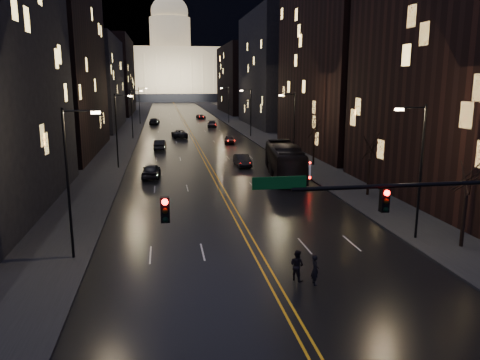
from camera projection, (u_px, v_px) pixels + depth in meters
name	position (u px, v px, depth m)	size (l,w,h in m)	color
ground	(299.00, 330.00, 19.99)	(900.00, 900.00, 0.00)	black
road	(180.00, 115.00, 145.48)	(20.00, 320.00, 0.02)	black
sidewalk_left	(135.00, 116.00, 143.24)	(8.00, 320.00, 0.16)	black
sidewalk_right	(225.00, 115.00, 147.68)	(8.00, 320.00, 0.16)	black
center_line	(180.00, 115.00, 145.47)	(0.62, 320.00, 0.01)	orange
building_left_mid	(49.00, 55.00, 65.88)	(12.00, 30.00, 28.00)	black
building_left_far	(91.00, 83.00, 103.39)	(12.00, 34.00, 20.00)	black
building_left_dist	(112.00, 76.00, 149.31)	(12.00, 40.00, 24.00)	black
building_right_near	(473.00, 63.00, 40.14)	(12.00, 26.00, 24.00)	black
building_right_tall	(345.00, 21.00, 67.65)	(12.00, 30.00, 38.00)	black
building_right_mid	(276.00, 70.00, 109.43)	(12.00, 34.00, 26.00)	black
building_right_dist	(242.00, 79.00, 156.18)	(12.00, 40.00, 22.00)	black
mountain_ridge	(216.00, 13.00, 379.68)	(520.00, 60.00, 130.00)	black
capitol	(171.00, 69.00, 257.76)	(90.00, 50.00, 58.50)	black
traffic_signal	(437.00, 209.00, 19.86)	(17.29, 0.45, 7.00)	black
streetlamp_right_near	(419.00, 165.00, 30.30)	(2.13, 0.25, 9.00)	black
streetlamp_left_near	(71.00, 176.00, 26.87)	(2.13, 0.25, 9.00)	black
streetlamp_right_mid	(293.00, 124.00, 59.26)	(2.13, 0.25, 9.00)	black
streetlamp_left_mid	(118.00, 127.00, 55.83)	(2.13, 0.25, 9.00)	black
streetlamp_right_far	(250.00, 110.00, 88.22)	(2.13, 0.25, 9.00)	black
streetlamp_left_far	(133.00, 111.00, 84.79)	(2.13, 0.25, 9.00)	black
streetlamp_right_dist	(228.00, 103.00, 117.18)	(2.13, 0.25, 9.00)	black
streetlamp_left_dist	(140.00, 104.00, 113.75)	(2.13, 0.25, 9.00)	black
tree_right_near	(468.00, 179.00, 28.83)	(2.40, 2.40, 6.65)	black
tree_right_mid	(370.00, 148.00, 42.35)	(2.40, 2.40, 6.65)	black
tree_right_far	(314.00, 130.00, 57.79)	(2.40, 2.40, 6.65)	black
bus	(284.00, 161.00, 51.63)	(3.08, 13.14, 3.66)	black
oncoming_car_a	(151.00, 171.00, 51.38)	(1.88, 4.68, 1.59)	black
oncoming_car_b	(160.00, 145.00, 72.54)	(1.65, 4.73, 1.56)	black
oncoming_car_c	(179.00, 134.00, 87.83)	(2.53, 5.48, 1.52)	black
oncoming_car_d	(154.00, 121.00, 115.05)	(2.18, 5.36, 1.55)	black
receding_car_a	(242.00, 160.00, 58.34)	(1.60, 4.59, 1.51)	black
receding_car_b	(229.00, 139.00, 79.61)	(1.65, 4.10, 1.40)	black
receding_car_c	(212.00, 124.00, 107.27)	(2.10, 5.16, 1.50)	black
receding_car_d	(201.00, 117.00, 132.02)	(2.06, 4.48, 1.24)	black
pedestrian_a	(315.00, 270.00, 24.30)	(0.60, 0.39, 1.64)	black
pedestrian_b	(297.00, 265.00, 24.85)	(0.82, 0.45, 1.70)	black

